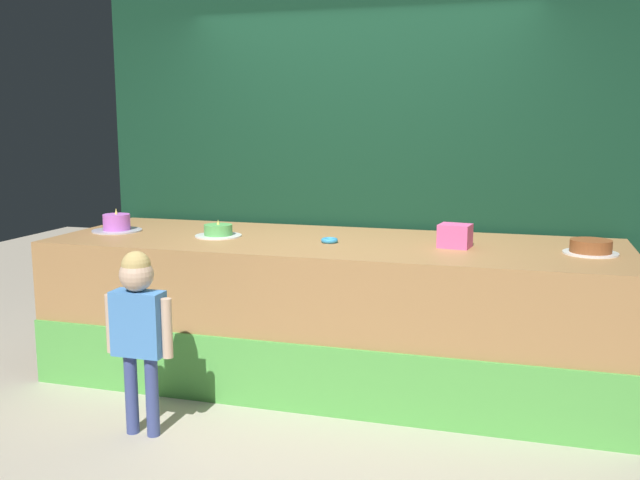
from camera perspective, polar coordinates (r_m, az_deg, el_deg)
The scene contains 9 objects.
ground_plane at distance 4.27m, azimuth -1.21°, elevation -13.86°, with size 12.00×12.00×0.00m, color #BCB29E.
stage_platform at distance 4.67m, azimuth 1.04°, elevation -5.74°, with size 3.70×1.24×0.94m.
curtain_backdrop at distance 5.20m, azimuth 3.19°, elevation 7.74°, with size 3.97×0.08×3.07m, color #113823.
child_figure at distance 3.91m, azimuth -14.54°, elevation -6.12°, with size 0.40×0.18×1.03m.
pink_box at distance 4.39m, azimuth 10.91°, elevation 0.34°, with size 0.19×0.16×0.14m, color pink.
donut at distance 4.48m, azimuth 0.77°, elevation -0.03°, with size 0.11×0.11×0.03m, color #3399D8.
cake_left at distance 5.16m, azimuth -16.18°, elevation 1.26°, with size 0.35×0.35×0.16m.
cake_center at distance 4.77m, azimuth -8.26°, elevation 0.70°, with size 0.31×0.31×0.11m.
cake_right at distance 4.40m, azimuth 21.13°, elevation -0.56°, with size 0.32×0.32×0.08m.
Camera 1 is at (1.19, -3.73, 1.70)m, focal length 39.41 mm.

